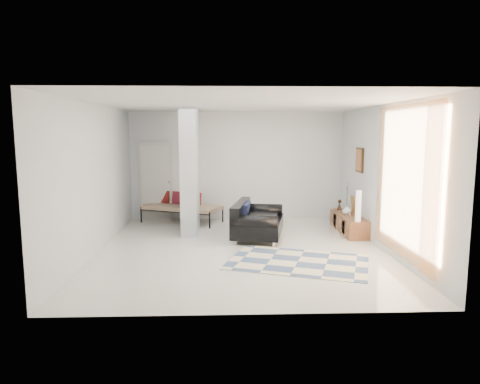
{
  "coord_description": "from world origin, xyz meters",
  "views": [
    {
      "loc": [
        -0.31,
        -8.09,
        2.27
      ],
      "look_at": [
        0.0,
        0.6,
        1.05
      ],
      "focal_mm": 32.0,
      "sensor_mm": 36.0,
      "label": 1
    }
  ],
  "objects": [
    {
      "name": "bronze_figurine",
      "position": [
        2.47,
        2.04,
        0.52
      ],
      "size": [
        0.13,
        0.13,
        0.25
      ],
      "primitive_type": null,
      "rotation": [
        0.0,
        0.0,
        -0.07
      ],
      "color": "#311E15",
      "rests_on": "media_console"
    },
    {
      "name": "area_rug",
      "position": [
        0.97,
        -0.85,
        0.01
      ],
      "size": [
        2.77,
        2.28,
        0.01
      ],
      "primitive_type": "cube",
      "rotation": [
        0.0,
        0.0,
        -0.33
      ],
      "color": "beige",
      "rests_on": "floor"
    },
    {
      "name": "curtain",
      "position": [
        2.67,
        -1.15,
        1.45
      ],
      "size": [
        0.0,
        2.55,
        2.55
      ],
      "primitive_type": "plane",
      "rotation": [
        1.57,
        0.0,
        1.57
      ],
      "color": "#FF9B43",
      "rests_on": "wall_right"
    },
    {
      "name": "wall_left",
      "position": [
        -2.75,
        0.0,
        1.4
      ],
      "size": [
        0.0,
        6.0,
        6.0
      ],
      "primitive_type": "plane",
      "rotation": [
        1.57,
        0.0,
        1.57
      ],
      "color": "silver",
      "rests_on": "ground"
    },
    {
      "name": "hallway_door",
      "position": [
        -2.1,
        2.96,
        1.02
      ],
      "size": [
        0.85,
        0.06,
        2.04
      ],
      "primitive_type": "cube",
      "color": "beige",
      "rests_on": "floor"
    },
    {
      "name": "ceiling",
      "position": [
        0.0,
        0.0,
        2.8
      ],
      "size": [
        6.0,
        6.0,
        0.0
      ],
      "primitive_type": "plane",
      "rotation": [
        3.14,
        0.0,
        0.0
      ],
      "color": "white",
      "rests_on": "wall_back"
    },
    {
      "name": "media_console",
      "position": [
        2.52,
        1.41,
        0.21
      ],
      "size": [
        0.45,
        1.68,
        0.8
      ],
      "color": "brown",
      "rests_on": "floor"
    },
    {
      "name": "partition_column",
      "position": [
        -1.1,
        1.6,
        1.4
      ],
      "size": [
        0.35,
        1.2,
        2.8
      ],
      "primitive_type": "cube",
      "color": "#AEB3B6",
      "rests_on": "floor"
    },
    {
      "name": "wall_right",
      "position": [
        2.75,
        0.0,
        1.4
      ],
      "size": [
        0.0,
        6.0,
        6.0
      ],
      "primitive_type": "plane",
      "rotation": [
        1.57,
        0.0,
        -1.57
      ],
      "color": "silver",
      "rests_on": "ground"
    },
    {
      "name": "wall_back",
      "position": [
        0.0,
        3.0,
        1.4
      ],
      "size": [
        6.0,
        0.0,
        6.0
      ],
      "primitive_type": "plane",
      "rotation": [
        1.57,
        0.0,
        0.0
      ],
      "color": "silver",
      "rests_on": "ground"
    },
    {
      "name": "vase",
      "position": [
        2.47,
        1.42,
        0.51
      ],
      "size": [
        0.23,
        0.23,
        0.21
      ],
      "primitive_type": "imported",
      "rotation": [
        0.0,
        0.0,
        0.13
      ],
      "color": "white",
      "rests_on": "media_console"
    },
    {
      "name": "loveseat",
      "position": [
        0.35,
        1.01,
        0.35
      ],
      "size": [
        1.28,
        1.83,
        0.76
      ],
      "rotation": [
        0.0,
        0.0,
        -0.2
      ],
      "color": "silver",
      "rests_on": "floor"
    },
    {
      "name": "wall_front",
      "position": [
        0.0,
        -3.0,
        1.4
      ],
      "size": [
        6.0,
        0.0,
        6.0
      ],
      "primitive_type": "plane",
      "rotation": [
        -1.57,
        0.0,
        0.0
      ],
      "color": "silver",
      "rests_on": "ground"
    },
    {
      "name": "floor",
      "position": [
        0.0,
        0.0,
        0.0
      ],
      "size": [
        6.0,
        6.0,
        0.0
      ],
      "primitive_type": "plane",
      "color": "silver",
      "rests_on": "ground"
    },
    {
      "name": "daybed",
      "position": [
        -1.41,
        2.63,
        0.41
      ],
      "size": [
        2.1,
        1.51,
        0.77
      ],
      "rotation": [
        0.0,
        0.0,
        -0.4
      ],
      "color": "black",
      "rests_on": "floor"
    },
    {
      "name": "cylinder_lamp",
      "position": [
        2.5,
        0.68,
        0.73
      ],
      "size": [
        0.12,
        0.12,
        0.66
      ],
      "primitive_type": "cylinder",
      "color": "beige",
      "rests_on": "media_console"
    },
    {
      "name": "wall_art",
      "position": [
        2.72,
        1.41,
        1.65
      ],
      "size": [
        0.04,
        0.45,
        0.55
      ],
      "primitive_type": "cube",
      "color": "#37230F",
      "rests_on": "wall_right"
    }
  ]
}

